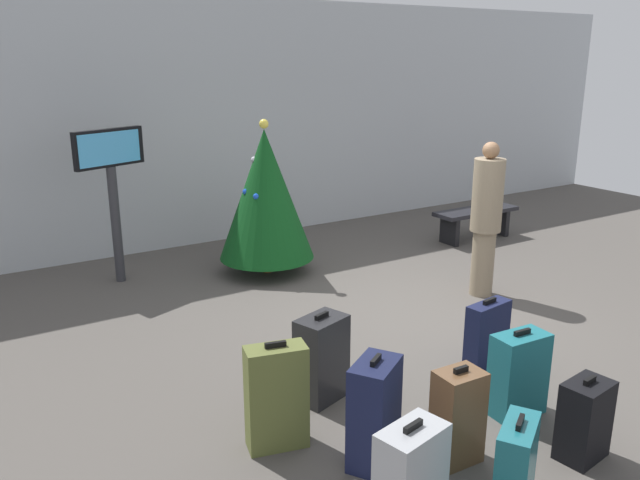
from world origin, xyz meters
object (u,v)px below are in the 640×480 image
traveller_0 (486,216)px  suitcase_7 (584,420)px  suitcase_0 (458,417)px  flight_info_kiosk (112,176)px  suitcase_4 (411,478)px  suitcase_2 (277,397)px  suitcase_8 (516,468)px  suitcase_3 (322,358)px  suitcase_5 (518,374)px  suitcase_6 (487,335)px  suitcase_1 (374,413)px  holiday_tree (266,195)px  waiting_bench (476,217)px

traveller_0 → suitcase_7: traveller_0 is taller
suitcase_0 → flight_info_kiosk: bearing=101.2°
traveller_0 → suitcase_4: (-3.26, -2.60, -0.63)m
suitcase_2 → suitcase_8: suitcase_2 is taller
suitcase_3 → suitcase_8: suitcase_3 is taller
suitcase_2 → suitcase_5: 1.94m
flight_info_kiosk → traveller_0: flight_info_kiosk is taller
suitcase_5 → suitcase_6: suitcase_5 is taller
suitcase_4 → suitcase_5: 1.64m
suitcase_2 → suitcase_1: bearing=-48.4°
traveller_0 → suitcase_6: size_ratio=2.79×
suitcase_0 → suitcase_4: bearing=-154.4°
flight_info_kiosk → suitcase_3: bearing=-80.5°
holiday_tree → suitcase_4: holiday_tree is taller
suitcase_0 → suitcase_7: (0.79, -0.45, -0.05)m
suitcase_1 → suitcase_3: size_ratio=1.07×
waiting_bench → suitcase_6: suitcase_6 is taller
suitcase_0 → suitcase_6: 1.54m
waiting_bench → suitcase_7: bearing=-127.6°
suitcase_3 → suitcase_5: size_ratio=1.06×
suitcase_4 → suitcase_2: bearing=104.1°
flight_info_kiosk → traveller_0: 4.53m
flight_info_kiosk → waiting_bench: flight_info_kiosk is taller
waiting_bench → suitcase_5: bearing=-131.5°
suitcase_1 → traveller_0: bearing=32.8°
holiday_tree → suitcase_0: size_ratio=2.76×
holiday_tree → suitcase_6: (0.49, -3.43, -0.74)m
traveller_0 → suitcase_5: bearing=-129.8°
waiting_bench → suitcase_2: 6.14m
suitcase_5 → suitcase_6: size_ratio=1.10×
waiting_bench → suitcase_1: 6.06m
holiday_tree → suitcase_7: 4.86m
traveller_0 → suitcase_3: size_ratio=2.40×
flight_info_kiosk → suitcase_3: size_ratio=2.52×
suitcase_1 → holiday_tree: bearing=72.7°
traveller_0 → suitcase_5: size_ratio=2.54×
holiday_tree → suitcase_5: 4.20m
suitcase_4 → suitcase_0: bearing=25.6°
flight_info_kiosk → suitcase_8: flight_info_kiosk is taller
waiting_bench → suitcase_0: size_ratio=1.96×
waiting_bench → suitcase_4: (-4.94, -4.37, -0.02)m
traveller_0 → suitcase_8: (-2.62, -2.84, -0.66)m
waiting_bench → traveller_0: size_ratio=0.78×
suitcase_7 → suitcase_8: 0.86m
suitcase_4 → suitcase_7: (1.49, -0.11, -0.04)m
traveller_0 → suitcase_5: traveller_0 is taller
suitcase_3 → suitcase_0: bearing=-73.7°
traveller_0 → suitcase_8: bearing=-132.7°
waiting_bench → suitcase_6: (-3.00, -3.12, -0.05)m
suitcase_5 → suitcase_7: (-0.06, -0.65, -0.05)m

